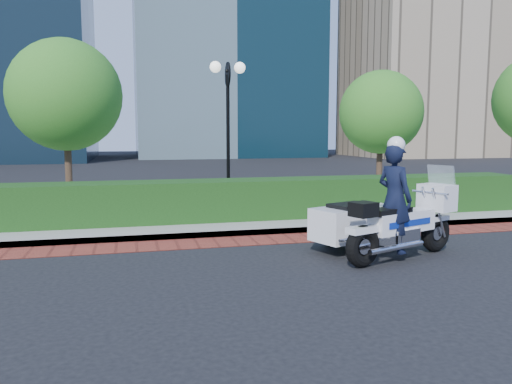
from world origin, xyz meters
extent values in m
plane|color=black|center=(0.00, 0.00, 0.00)|extent=(120.00, 120.00, 0.00)
cube|color=maroon|center=(0.00, 1.50, 0.01)|extent=(60.00, 1.00, 0.01)
cube|color=gray|center=(0.00, 6.00, 0.07)|extent=(60.00, 8.00, 0.15)
cube|color=black|center=(0.00, 3.60, 0.65)|extent=(18.00, 1.20, 1.00)
cylinder|color=black|center=(1.00, 5.20, 0.30)|extent=(0.30, 0.30, 0.30)
cylinder|color=black|center=(1.00, 5.20, 2.15)|extent=(0.10, 0.10, 3.70)
cylinder|color=black|center=(1.00, 5.20, 4.00)|extent=(0.04, 0.70, 0.70)
sphere|color=white|center=(0.65, 5.20, 4.20)|extent=(0.32, 0.32, 0.32)
sphere|color=white|center=(1.35, 5.20, 4.20)|extent=(0.32, 0.32, 0.32)
cylinder|color=#332319|center=(-3.50, 6.50, 1.23)|extent=(0.20, 0.20, 2.17)
sphere|color=#266519|center=(-3.50, 6.50, 3.44)|extent=(3.20, 3.20, 3.20)
cylinder|color=#332319|center=(6.50, 6.50, 1.11)|extent=(0.20, 0.20, 1.92)
sphere|color=#266519|center=(6.50, 6.50, 3.05)|extent=(2.80, 2.80, 2.80)
cube|color=gray|center=(28.00, 38.00, 14.00)|extent=(14.00, 12.00, 28.00)
torus|color=black|center=(2.15, -1.12, 0.38)|extent=(0.79, 0.48, 0.76)
torus|color=black|center=(4.09, -0.39, 0.38)|extent=(0.79, 0.48, 0.76)
cube|color=silver|center=(3.12, -0.75, 0.71)|extent=(1.53, 0.87, 0.39)
cube|color=silver|center=(3.07, -0.77, 0.44)|extent=(0.75, 0.65, 0.32)
cube|color=silver|center=(4.09, -0.39, 1.09)|extent=(0.65, 0.75, 0.52)
cube|color=silver|center=(4.19, -0.35, 1.49)|extent=(0.33, 0.59, 0.46)
cube|color=black|center=(2.80, -0.87, 0.94)|extent=(0.93, 0.63, 0.11)
cube|color=black|center=(2.15, -1.12, 1.03)|extent=(0.51, 0.49, 0.25)
cube|color=silver|center=(2.56, 0.08, 0.57)|extent=(1.95, 1.38, 0.63)
cube|color=black|center=(2.45, 0.04, 0.92)|extent=(0.95, 0.82, 0.09)
torus|color=black|center=(2.26, 0.56, 0.29)|extent=(0.60, 0.37, 0.57)
imported|color=black|center=(2.90, -0.83, 1.16)|extent=(0.70, 0.84, 1.98)
sphere|color=white|center=(2.90, -0.83, 2.13)|extent=(0.32, 0.32, 0.32)
camera|label=1|loc=(-1.75, -8.94, 2.34)|focal=35.00mm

